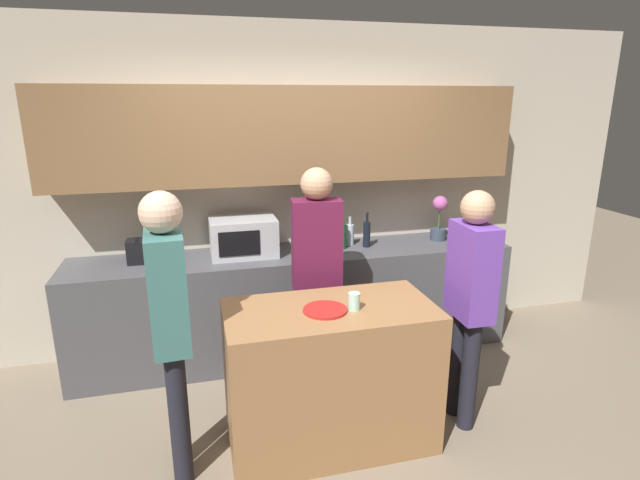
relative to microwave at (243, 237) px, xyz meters
The scene contains 16 objects.
ground_plane 1.82m from the microwave, 73.57° to the right, with size 14.00×14.00×0.00m, color #7F705B.
back_wall 0.69m from the microwave, 27.85° to the left, with size 6.40×0.40×2.70m.
back_counter 0.73m from the microwave, ahead, with size 3.60×0.62×0.89m.
kitchen_island 1.42m from the microwave, 72.93° to the right, with size 1.26×0.64×0.91m.
microwave is the anchor object (origin of this frame).
toaster 0.75m from the microwave, behind, with size 0.26×0.16×0.18m.
potted_plant 1.72m from the microwave, ahead, with size 0.14×0.14×0.39m.
bottle_0 0.72m from the microwave, ahead, with size 0.08×0.08×0.30m.
bottle_1 0.81m from the microwave, ahead, with size 0.08×0.08×0.29m.
bottle_2 0.91m from the microwave, ahead, with size 0.07×0.07×0.25m.
bottle_3 1.03m from the microwave, ahead, with size 0.06×0.06×0.30m.
plate_on_island 1.32m from the microwave, 75.21° to the right, with size 0.26×0.26×0.01m.
cup_0 1.39m from the microwave, 68.65° to the right, with size 0.07×0.07×0.10m.
person_left 0.79m from the microwave, 55.93° to the right, with size 0.36×0.23×1.66m.
person_center 1.81m from the microwave, 44.36° to the right, with size 0.21×0.35×1.58m.
person_right 1.40m from the microwave, 112.32° to the right, with size 0.22×0.35×1.66m.
Camera 1 is at (-0.79, -2.43, 2.11)m, focal length 28.00 mm.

